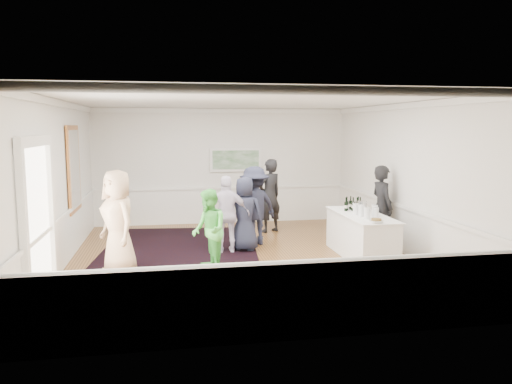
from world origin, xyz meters
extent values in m
plane|color=olive|center=(0.00, 0.00, 0.00)|extent=(8.00, 8.00, 0.00)
cube|color=white|center=(0.00, 0.00, 3.20)|extent=(7.00, 8.00, 0.02)
cube|color=white|center=(-3.50, 0.00, 1.60)|extent=(0.02, 8.00, 3.20)
cube|color=white|center=(3.50, 0.00, 1.60)|extent=(0.02, 8.00, 3.20)
cube|color=white|center=(0.00, 4.00, 1.60)|extent=(7.00, 0.02, 3.20)
cube|color=white|center=(0.00, -4.00, 1.60)|extent=(7.00, 0.02, 3.20)
cube|color=#C47739|center=(-3.46, 1.30, 1.80)|extent=(0.04, 1.25, 1.85)
cube|color=white|center=(-3.43, 1.30, 1.80)|extent=(0.01, 1.05, 1.65)
cube|color=white|center=(-3.43, -2.72, 1.20)|extent=(0.10, 0.14, 2.40)
cube|color=white|center=(-3.43, -1.08, 1.20)|extent=(0.10, 0.14, 2.40)
cube|color=white|center=(-3.43, -1.90, 2.48)|extent=(0.10, 1.78, 0.16)
cube|color=white|center=(-3.46, -1.90, 1.20)|extent=(0.02, 1.50, 2.40)
cube|color=white|center=(0.40, 3.95, 1.78)|extent=(1.44, 0.05, 0.66)
cube|color=#266628|center=(0.40, 3.92, 1.78)|extent=(1.30, 0.01, 0.52)
cube|color=black|center=(-1.24, 1.13, 0.01)|extent=(3.76, 4.69, 0.02)
cube|color=white|center=(2.46, -0.23, 0.44)|extent=(0.79, 2.16, 0.89)
cube|color=white|center=(2.46, -0.23, 0.89)|extent=(0.85, 2.22, 0.02)
imported|color=black|center=(3.20, 0.43, 0.93)|extent=(0.51, 0.72, 1.85)
imported|color=tan|center=(-2.39, -0.56, 0.96)|extent=(1.01, 1.12, 1.92)
imported|color=#58D856|center=(-0.74, -0.71, 0.77)|extent=(0.71, 0.84, 1.55)
imported|color=silver|center=(-0.25, 0.60, 0.83)|extent=(1.00, 0.46, 1.67)
imported|color=#1E2032|center=(0.45, 1.20, 0.90)|extent=(1.34, 1.12, 1.81)
imported|color=black|center=(1.08, 2.53, 0.94)|extent=(0.82, 0.72, 1.89)
imported|color=#1E2032|center=(0.15, 0.71, 0.81)|extent=(0.93, 0.77, 1.63)
cylinder|color=#67AE3E|center=(2.35, -0.47, 1.02)|extent=(0.12, 0.12, 0.24)
cylinder|color=#E04267|center=(2.62, -0.51, 1.02)|extent=(0.12, 0.12, 0.24)
cylinder|color=#82C145|center=(2.32, -0.24, 1.02)|extent=(0.12, 0.12, 0.24)
cylinder|color=white|center=(2.53, -0.76, 1.02)|extent=(0.12, 0.12, 0.24)
cylinder|color=#92276C|center=(2.35, -0.76, 1.02)|extent=(0.12, 0.12, 0.24)
cylinder|color=silver|center=(2.50, -0.06, 1.02)|extent=(0.26, 0.26, 0.25)
imported|color=white|center=(2.37, -1.16, 0.93)|extent=(0.26, 0.26, 0.06)
cylinder|color=olive|center=(2.37, -1.16, 0.96)|extent=(0.19, 0.19, 0.04)
camera|label=1|loc=(-1.47, -9.85, 2.69)|focal=35.00mm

